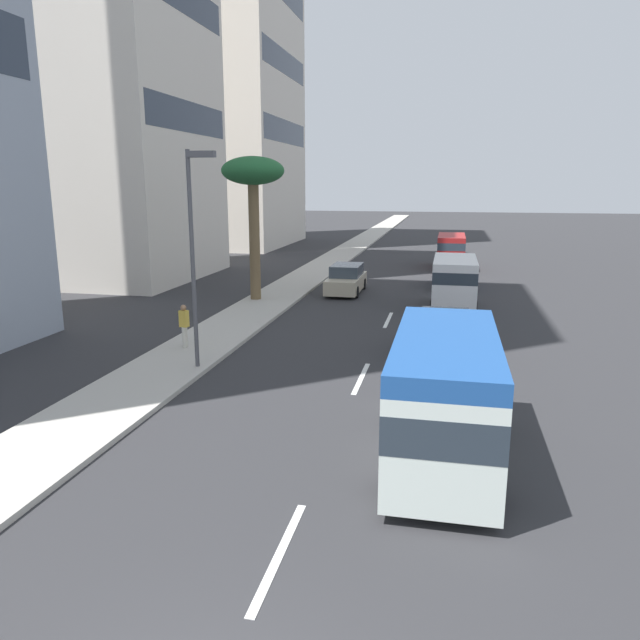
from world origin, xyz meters
TOP-DOWN VIEW (x-y plane):
  - ground_plane at (31.50, 0.00)m, footprint 198.00×198.00m
  - sidewalk_right at (31.50, 6.55)m, footprint 162.00×2.88m
  - lane_stripe_near at (3.89, 0.00)m, footprint 3.20×0.16m
  - lane_stripe_mid at (13.51, 0.00)m, footprint 3.20×0.16m
  - lane_stripe_far at (22.15, 0.00)m, footprint 3.20×0.16m
  - van_lead at (25.29, -2.92)m, footprint 5.02×2.19m
  - minibus_second at (8.15, -2.63)m, footprint 6.11×2.37m
  - car_third at (28.73, 3.09)m, footprint 4.57×1.84m
  - car_fourth at (32.26, -2.78)m, footprint 4.64×1.87m
  - car_fifth at (17.05, -2.55)m, footprint 4.05×1.93m
  - van_sixth at (40.55, -2.75)m, footprint 5.32×2.07m
  - pedestrian_near_lamp at (15.33, 6.92)m, footprint 0.30×0.35m
  - palm_tree at (25.07, 7.33)m, footprint 3.20×3.20m
  - street_lamp at (13.21, 5.41)m, footprint 0.24×0.97m
  - office_tower_far at (53.97, 20.32)m, footprint 15.84×13.80m

SIDE VIEW (x-z plane):
  - ground_plane at x=31.50m, z-range 0.00..0.00m
  - lane_stripe_near at x=3.89m, z-range 0.00..0.01m
  - lane_stripe_mid at x=13.51m, z-range 0.00..0.01m
  - lane_stripe_far at x=22.15m, z-range 0.00..0.01m
  - sidewalk_right at x=31.50m, z-range 0.00..0.15m
  - car_fifth at x=17.05m, z-range -0.04..1.53m
  - car_fourth at x=32.26m, z-range -0.04..1.54m
  - car_third at x=28.73m, z-range -0.04..1.56m
  - pedestrian_near_lamp at x=15.33m, z-range 0.23..1.85m
  - van_sixth at x=40.55m, z-range 0.18..2.60m
  - van_lead at x=25.29m, z-range 0.18..2.72m
  - minibus_second at x=8.15m, z-range 0.14..3.04m
  - street_lamp at x=13.21m, z-range 0.95..7.98m
  - palm_tree at x=25.07m, z-range 2.70..10.04m
  - office_tower_far at x=53.97m, z-range 0.00..43.73m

